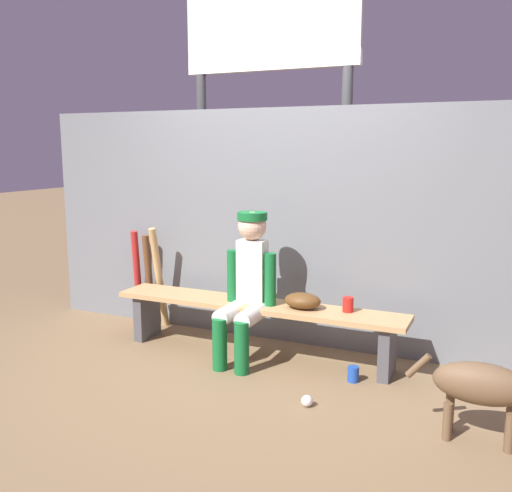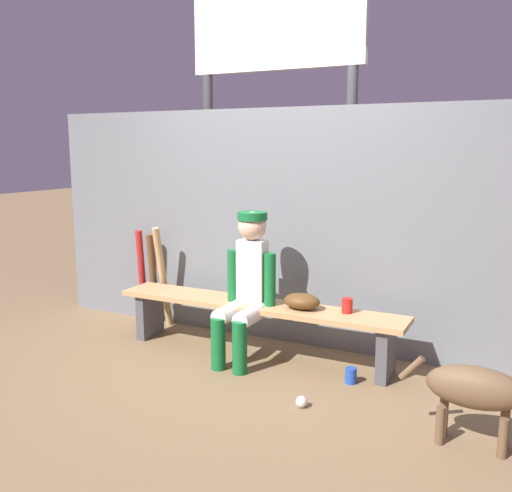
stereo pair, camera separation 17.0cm
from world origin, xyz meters
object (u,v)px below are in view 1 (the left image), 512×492
object	(u,v)px
baseball_glove	(303,301)
scoreboard	(276,68)
baseball	(307,401)
bat_wood_dark	(149,280)
bat_aluminum_red	(137,277)
dugout_bench	(256,314)
dog	(492,386)
bat_wood_tan	(159,278)
cup_on_ground	(353,374)
cup_on_bench	(348,305)
player_seated	(246,282)

from	to	relation	value
baseball_glove	scoreboard	xyz separation A→B (m)	(-0.75, 1.26, 1.88)
baseball	bat_wood_dark	bearing A→B (deg)	152.06
bat_aluminum_red	dugout_bench	bearing A→B (deg)	-12.76
baseball_glove	bat_wood_dark	world-z (taller)	bat_wood_dark
dog	dugout_bench	bearing A→B (deg)	158.15
bat_aluminum_red	baseball	distance (m)	2.28
bat_wood_tan	cup_on_ground	xyz separation A→B (m)	(1.91, -0.44, -0.41)
scoreboard	bat_wood_tan	bearing A→B (deg)	-124.83
cup_on_ground	cup_on_bench	world-z (taller)	cup_on_bench
dog	bat_aluminum_red	bearing A→B (deg)	162.00
player_seated	bat_wood_tan	xyz separation A→B (m)	(-1.04, 0.36, -0.15)
bat_wood_dark	baseball_glove	bearing A→B (deg)	-11.09
baseball_glove	baseball	size ratio (longest dim) A/B	3.78
dugout_bench	bat_wood_dark	size ratio (longest dim) A/B	2.79
player_seated	baseball	bearing A→B (deg)	-39.65
dugout_bench	baseball	world-z (taller)	dugout_bench
baseball	scoreboard	xyz separation A→B (m)	(-1.03, 1.95, 2.33)
dugout_bench	cup_on_bench	world-z (taller)	cup_on_bench
bat_wood_tan	cup_on_ground	size ratio (longest dim) A/B	8.59
bat_wood_tan	scoreboard	world-z (taller)	scoreboard
bat_wood_tan	cup_on_bench	bearing A→B (deg)	-6.31
bat_wood_tan	cup_on_ground	world-z (taller)	bat_wood_tan
bat_wood_dark	cup_on_bench	world-z (taller)	bat_wood_dark
baseball_glove	dog	distance (m)	1.53
dugout_bench	scoreboard	bearing A→B (deg)	106.12
dugout_bench	baseball	distance (m)	1.00
dugout_bench	player_seated	distance (m)	0.30
baseball	cup_on_bench	distance (m)	0.87
bat_wood_dark	cup_on_ground	xyz separation A→B (m)	(2.06, -0.50, -0.37)
baseball_glove	bat_aluminum_red	size ratio (longest dim) A/B	0.32
bat_wood_dark	scoreboard	distance (m)	2.33
bat_wood_dark	cup_on_ground	size ratio (longest dim) A/B	7.69
bat_wood_tan	cup_on_bench	xyz separation A→B (m)	(1.79, -0.20, 0.02)
player_seated	bat_wood_dark	size ratio (longest dim) A/B	1.35
bat_wood_tan	bat_aluminum_red	world-z (taller)	bat_wood_tan
player_seated	scoreboard	size ratio (longest dim) A/B	0.33
bat_wood_dark	dog	size ratio (longest dim) A/B	1.00
bat_wood_dark	cup_on_bench	bearing A→B (deg)	-7.64
player_seated	scoreboard	bearing A→B (deg)	103.68
baseball_glove	dog	xyz separation A→B (m)	(1.36, -0.70, -0.15)
player_seated	bat_aluminum_red	size ratio (longest dim) A/B	1.30
cup_on_ground	cup_on_bench	distance (m)	0.51
baseball_glove	bat_wood_tan	bearing A→B (deg)	170.15
bat_wood_tan	dog	distance (m)	2.97
dugout_bench	bat_wood_tan	bearing A→B (deg)	166.72
baseball	player_seated	bearing A→B (deg)	140.35
bat_wood_tan	bat_aluminum_red	xyz separation A→B (m)	(-0.27, 0.05, -0.03)
bat_wood_dark	baseball	xyz separation A→B (m)	(1.89, -1.00, -0.39)
player_seated	cup_on_bench	world-z (taller)	player_seated
baseball	cup_on_ground	bearing A→B (deg)	71.57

